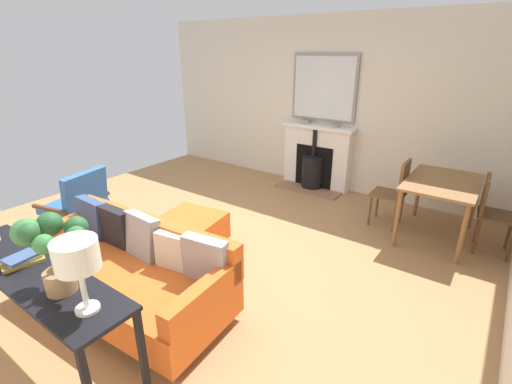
% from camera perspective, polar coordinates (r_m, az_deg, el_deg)
% --- Properties ---
extents(ground_plane, '(5.88, 6.14, 0.01)m').
position_cam_1_polar(ground_plane, '(4.31, -9.65, -9.25)').
color(ground_plane, '#A87A4C').
extents(wall_left, '(0.12, 6.14, 2.70)m').
position_cam_1_polar(wall_left, '(6.17, 9.57, 13.58)').
color(wall_left, beige).
rests_on(wall_left, ground).
extents(fireplace, '(0.56, 1.23, 1.05)m').
position_cam_1_polar(fireplace, '(6.11, 9.47, 4.98)').
color(fireplace, '#93664C').
rests_on(fireplace, ground).
extents(mirror_over_mantel, '(0.04, 1.09, 1.03)m').
position_cam_1_polar(mirror_over_mantel, '(6.00, 10.72, 15.92)').
color(mirror_over_mantel, gray).
extents(mantel_bowl_near, '(0.16, 0.16, 0.05)m').
position_cam_1_polar(mantel_bowl_near, '(6.10, 7.77, 11.02)').
color(mantel_bowl_near, '#9E9384').
rests_on(mantel_bowl_near, fireplace).
extents(mantel_bowl_far, '(0.13, 0.13, 0.04)m').
position_cam_1_polar(mantel_bowl_far, '(5.88, 12.46, 10.26)').
color(mantel_bowl_far, '#9E9384').
rests_on(mantel_bowl_far, fireplace).
extents(sofa, '(1.01, 2.04, 0.80)m').
position_cam_1_polar(sofa, '(3.49, -19.49, -11.64)').
color(sofa, '#B2B2B7').
rests_on(sofa, ground).
extents(ottoman, '(0.68, 0.74, 0.41)m').
position_cam_1_polar(ottoman, '(4.27, -10.00, -5.71)').
color(ottoman, '#B2B2B7').
rests_on(ottoman, ground).
extents(armchair_accent, '(0.78, 0.71, 0.86)m').
position_cam_1_polar(armchair_accent, '(4.87, -26.36, -1.20)').
color(armchair_accent, '#4C3321').
rests_on(armchair_accent, ground).
extents(console_table, '(0.42, 1.87, 0.76)m').
position_cam_1_polar(console_table, '(3.04, -31.72, -11.76)').
color(console_table, black).
rests_on(console_table, ground).
extents(table_lamp_far_end, '(0.25, 0.25, 0.47)m').
position_cam_1_polar(table_lamp_far_end, '(2.26, -26.56, -9.30)').
color(table_lamp_far_end, white).
rests_on(table_lamp_far_end, console_table).
extents(potted_plant, '(0.41, 0.45, 0.53)m').
position_cam_1_polar(potted_plant, '(2.56, -29.77, -6.97)').
color(potted_plant, '#99704C').
rests_on(potted_plant, console_table).
extents(book_stack, '(0.29, 0.20, 0.07)m').
position_cam_1_polar(book_stack, '(3.11, -33.12, -9.00)').
color(book_stack, olive).
rests_on(book_stack, console_table).
extents(dining_table, '(1.14, 0.77, 0.74)m').
position_cam_1_polar(dining_table, '(4.81, 27.42, 0.50)').
color(dining_table, olive).
rests_on(dining_table, ground).
extents(dining_chair_near_fireplace, '(0.40, 0.40, 0.91)m').
position_cam_1_polar(dining_chair_near_fireplace, '(4.94, 21.31, 0.46)').
color(dining_chair_near_fireplace, brown).
rests_on(dining_chair_near_fireplace, ground).
extents(dining_chair_by_back_wall, '(0.43, 0.43, 0.89)m').
position_cam_1_polar(dining_chair_by_back_wall, '(4.82, 33.23, -2.19)').
color(dining_chair_by_back_wall, brown).
rests_on(dining_chair_by_back_wall, ground).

